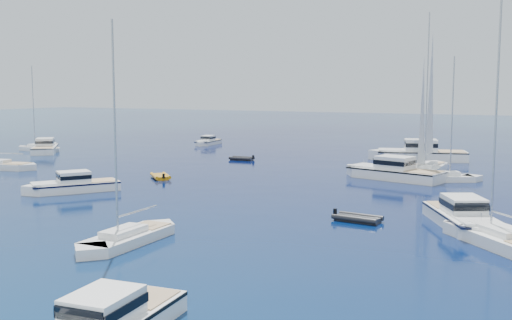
% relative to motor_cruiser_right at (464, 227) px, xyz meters
% --- Properties ---
extents(ground, '(400.00, 400.00, 0.00)m').
position_rel_motor_cruiser_right_xyz_m(ground, '(-20.13, -13.87, 0.00)').
color(ground, navy).
rests_on(ground, ground).
extents(motor_cruiser_right, '(7.64, 10.70, 2.73)m').
position_rel_motor_cruiser_right_xyz_m(motor_cruiser_right, '(0.00, 0.00, 0.00)').
color(motor_cruiser_right, white).
rests_on(motor_cruiser_right, ground).
extents(motor_cruiser_left, '(7.73, 9.32, 2.46)m').
position_rel_motor_cruiser_right_xyz_m(motor_cruiser_left, '(-34.73, -1.42, 0.00)').
color(motor_cruiser_left, white).
rests_on(motor_cruiser_left, ground).
extents(motor_cruiser_centre, '(12.47, 6.45, 3.13)m').
position_rel_motor_cruiser_right_xyz_m(motor_cruiser_centre, '(-10.21, 20.11, 0.00)').
color(motor_cruiser_centre, white).
rests_on(motor_cruiser_centre, ground).
extents(motor_cruiser_far_l, '(9.24, 10.07, 2.75)m').
position_rel_motor_cruiser_right_xyz_m(motor_cruiser_far_l, '(-63.66, 23.17, 0.00)').
color(motor_cruiser_far_l, white).
rests_on(motor_cruiser_far_l, ground).
extents(motor_cruiser_distant, '(14.36, 8.04, 3.61)m').
position_rel_motor_cruiser_right_xyz_m(motor_cruiser_distant, '(-11.45, 38.36, 0.00)').
color(motor_cruiser_distant, white).
rests_on(motor_cruiser_distant, ground).
extents(motor_cruiser_horizon, '(3.28, 7.89, 2.01)m').
position_rel_motor_cruiser_right_xyz_m(motor_cruiser_horizon, '(-48.34, 44.79, 0.00)').
color(motor_cruiser_horizon, silver).
rests_on(motor_cruiser_horizon, ground).
extents(sailboat_fore, '(2.71, 9.68, 14.15)m').
position_rel_motor_cruiser_right_xyz_m(sailboat_fore, '(-18.00, -14.03, 0.00)').
color(sailboat_fore, white).
rests_on(sailboat_fore, ground).
extents(sailboat_mid_r, '(10.24, 10.59, 17.19)m').
position_rel_motor_cruiser_right_xyz_m(sailboat_mid_r, '(2.90, -4.22, 0.00)').
color(sailboat_mid_r, white).
rests_on(sailboat_mid_r, ground).
extents(sailboat_centre, '(9.16, 6.16, 13.33)m').
position_rel_motor_cruiser_right_xyz_m(sailboat_centre, '(-5.34, 21.04, 0.00)').
color(sailboat_centre, white).
rests_on(sailboat_centre, ground).
extents(sailboat_sails_r, '(3.44, 12.61, 18.47)m').
position_rel_motor_cruiser_right_xyz_m(sailboat_sails_r, '(-7.91, 26.35, 0.00)').
color(sailboat_sails_r, white).
rests_on(sailboat_sails_r, ground).
extents(sailboat_far_l, '(9.29, 2.87, 13.49)m').
position_rel_motor_cruiser_right_xyz_m(sailboat_far_l, '(-66.12, 24.26, 0.00)').
color(sailboat_far_l, white).
rests_on(sailboat_far_l, ground).
extents(tender_yellow, '(4.08, 4.04, 0.95)m').
position_rel_motor_cruiser_right_xyz_m(tender_yellow, '(-32.45, 9.28, 0.00)').
color(tender_yellow, orange).
rests_on(tender_yellow, ground).
extents(tender_grey_near, '(3.81, 2.37, 0.95)m').
position_rel_motor_cruiser_right_xyz_m(tender_grey_near, '(-7.16, -1.50, 0.00)').
color(tender_grey_near, black).
rests_on(tender_grey_near, ground).
extents(tender_grey_far, '(3.48, 2.12, 0.95)m').
position_rel_motor_cruiser_right_xyz_m(tender_grey_far, '(-32.56, 27.76, 0.00)').
color(tender_grey_far, black).
rests_on(tender_grey_far, ground).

